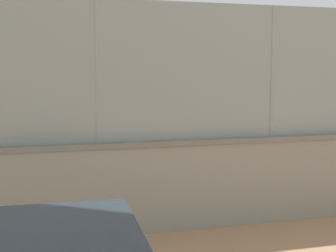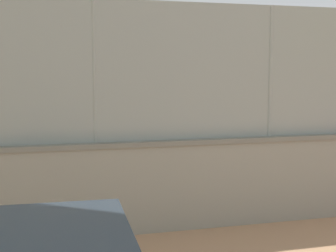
{
  "view_description": "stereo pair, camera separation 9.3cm",
  "coord_description": "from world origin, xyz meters",
  "px_view_note": "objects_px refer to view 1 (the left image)",
  "views": [
    {
      "loc": [
        3.22,
        21.34,
        2.65
      ],
      "look_at": [
        -0.34,
        8.45,
        1.14
      ],
      "focal_mm": 50.56,
      "sensor_mm": 36.0,
      "label": 1
    },
    {
      "loc": [
        3.13,
        21.37,
        2.65
      ],
      "look_at": [
        -0.34,
        8.45,
        1.14
      ],
      "focal_mm": 50.56,
      "sensor_mm": 36.0,
      "label": 2
    }
  ],
  "objects_px": {
    "player_at_service_line": "(56,156)",
    "sports_ball": "(7,153)",
    "player_near_wall_returning": "(170,107)",
    "courtside_bench": "(229,175)"
  },
  "relations": [
    {
      "from": "sports_ball",
      "to": "courtside_bench",
      "type": "xyz_separation_m",
      "value": [
        -4.42,
        -1.23,
        -0.88
      ]
    },
    {
      "from": "player_at_service_line",
      "to": "sports_ball",
      "type": "bearing_deg",
      "value": 62.4
    },
    {
      "from": "player_near_wall_returning",
      "to": "sports_ball",
      "type": "height_order",
      "value": "player_near_wall_returning"
    },
    {
      "from": "player_at_service_line",
      "to": "sports_ball",
      "type": "xyz_separation_m",
      "value": [
        0.84,
        1.6,
        0.36
      ]
    },
    {
      "from": "player_near_wall_returning",
      "to": "sports_ball",
      "type": "bearing_deg",
      "value": 65.16
    },
    {
      "from": "player_at_service_line",
      "to": "courtside_bench",
      "type": "distance_m",
      "value": 3.64
    },
    {
      "from": "player_at_service_line",
      "to": "courtside_bench",
      "type": "height_order",
      "value": "player_at_service_line"
    },
    {
      "from": "player_at_service_line",
      "to": "sports_ball",
      "type": "relative_size",
      "value": 8.04
    },
    {
      "from": "player_near_wall_returning",
      "to": "courtside_bench",
      "type": "distance_m",
      "value": 13.97
    },
    {
      "from": "player_near_wall_returning",
      "to": "sports_ball",
      "type": "xyz_separation_m",
      "value": [
        6.93,
        14.97,
        0.4
      ]
    }
  ]
}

